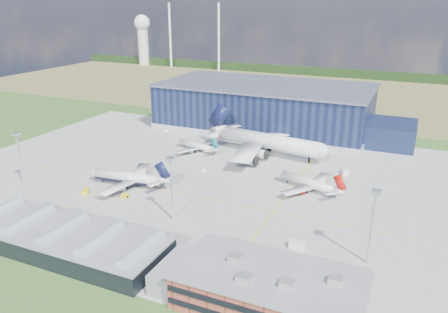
{
  "coord_description": "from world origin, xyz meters",
  "views": [
    {
      "loc": [
        81.48,
        -146.3,
        71.62
      ],
      "look_at": [
        10.14,
        13.02,
        9.31
      ],
      "focal_mm": 35.0,
      "sensor_mm": 36.0,
      "label": 1
    }
  ],
  "objects_px": {
    "light_mast_east": "(373,215)",
    "car_b": "(124,196)",
    "gse_tug_a": "(85,191)",
    "airliner_widebody": "(269,134)",
    "hangar": "(269,109)",
    "gse_cart_b": "(165,131)",
    "light_mast_west": "(19,151)",
    "gse_cart_a": "(204,169)",
    "gse_van_c": "(298,245)",
    "airliner_navy": "(126,172)",
    "gse_tug_b": "(125,196)",
    "airliner_red": "(308,178)",
    "airliner_regional": "(196,143)",
    "light_mast_center": "(171,179)",
    "gse_van_b": "(345,171)",
    "car_a": "(291,280)",
    "ops_building": "(269,290)"
  },
  "relations": [
    {
      "from": "gse_cart_b",
      "to": "airliner_red",
      "type": "bearing_deg",
      "value": -85.33
    },
    {
      "from": "airliner_regional",
      "to": "gse_van_c",
      "type": "xyz_separation_m",
      "value": [
        70.95,
        -69.27,
        -3.3
      ]
    },
    {
      "from": "gse_tug_a",
      "to": "car_a",
      "type": "relative_size",
      "value": 1.26
    },
    {
      "from": "light_mast_west",
      "to": "gse_cart_a",
      "type": "height_order",
      "value": "light_mast_west"
    },
    {
      "from": "airliner_regional",
      "to": "car_b",
      "type": "height_order",
      "value": "airliner_regional"
    },
    {
      "from": "airliner_navy",
      "to": "car_a",
      "type": "bearing_deg",
      "value": 149.84
    },
    {
      "from": "airliner_regional",
      "to": "gse_tug_b",
      "type": "distance_m",
      "value": 60.64
    },
    {
      "from": "light_mast_center",
      "to": "airliner_regional",
      "type": "relative_size",
      "value": 0.83
    },
    {
      "from": "gse_van_c",
      "to": "airliner_navy",
      "type": "bearing_deg",
      "value": 73.5
    },
    {
      "from": "airliner_widebody",
      "to": "airliner_regional",
      "type": "relative_size",
      "value": 2.43
    },
    {
      "from": "gse_tug_a",
      "to": "airliner_widebody",
      "type": "bearing_deg",
      "value": 30.25
    },
    {
      "from": "light_mast_east",
      "to": "car_b",
      "type": "relative_size",
      "value": 6.55
    },
    {
      "from": "gse_cart_a",
      "to": "gse_van_b",
      "type": "relative_size",
      "value": 0.59
    },
    {
      "from": "airliner_navy",
      "to": "airliner_regional",
      "type": "xyz_separation_m",
      "value": [
        5.65,
        50.62,
        -1.54
      ]
    },
    {
      "from": "gse_cart_a",
      "to": "gse_cart_b",
      "type": "xyz_separation_m",
      "value": [
        -48.6,
        46.22,
        0.01
      ]
    },
    {
      "from": "airliner_red",
      "to": "gse_tug_b",
      "type": "relative_size",
      "value": 10.21
    },
    {
      "from": "hangar",
      "to": "airliner_widebody",
      "type": "height_order",
      "value": "hangar"
    },
    {
      "from": "airliner_navy",
      "to": "airliner_red",
      "type": "relative_size",
      "value": 1.16
    },
    {
      "from": "light_mast_east",
      "to": "airliner_red",
      "type": "bearing_deg",
      "value": 123.03
    },
    {
      "from": "airliner_regional",
      "to": "gse_cart_b",
      "type": "height_order",
      "value": "airliner_regional"
    },
    {
      "from": "gse_van_b",
      "to": "gse_van_c",
      "type": "xyz_separation_m",
      "value": [
        -2.85,
        -68.49,
        0.03
      ]
    },
    {
      "from": "airliner_widebody",
      "to": "airliner_regional",
      "type": "height_order",
      "value": "airliner_widebody"
    },
    {
      "from": "light_mast_east",
      "to": "airliner_regional",
      "type": "xyz_separation_m",
      "value": [
        -91.57,
        68.62,
        -10.91
      ]
    },
    {
      "from": "airliner_red",
      "to": "airliner_widebody",
      "type": "bearing_deg",
      "value": -30.24
    },
    {
      "from": "gse_tug_a",
      "to": "gse_tug_b",
      "type": "relative_size",
      "value": 1.25
    },
    {
      "from": "gse_tug_a",
      "to": "car_a",
      "type": "distance_m",
      "value": 93.2
    },
    {
      "from": "airliner_regional",
      "to": "airliner_red",
      "type": "bearing_deg",
      "value": 173.92
    },
    {
      "from": "airliner_regional",
      "to": "airliner_navy",
      "type": "bearing_deg",
      "value": 99.02
    },
    {
      "from": "gse_van_b",
      "to": "gse_cart_b",
      "type": "xyz_separation_m",
      "value": [
        -106.5,
        24.16,
        -0.51
      ]
    },
    {
      "from": "ops_building",
      "to": "airliner_regional",
      "type": "height_order",
      "value": "ops_building"
    },
    {
      "from": "ops_building",
      "to": "car_a",
      "type": "relative_size",
      "value": 14.82
    },
    {
      "from": "gse_cart_a",
      "to": "gse_van_c",
      "type": "height_order",
      "value": "gse_van_c"
    },
    {
      "from": "airliner_red",
      "to": "gse_tug_a",
      "type": "relative_size",
      "value": 8.18
    },
    {
      "from": "ops_building",
      "to": "airliner_regional",
      "type": "relative_size",
      "value": 1.66
    },
    {
      "from": "car_a",
      "to": "ops_building",
      "type": "bearing_deg",
      "value": -178.27
    },
    {
      "from": "gse_van_b",
      "to": "light_mast_east",
      "type": "bearing_deg",
      "value": -94.52
    },
    {
      "from": "light_mast_west",
      "to": "gse_cart_a",
      "type": "bearing_deg",
      "value": 37.65
    },
    {
      "from": "light_mast_east",
      "to": "gse_tug_a",
      "type": "bearing_deg",
      "value": 177.31
    },
    {
      "from": "airliner_red",
      "to": "airliner_widebody",
      "type": "xyz_separation_m",
      "value": [
        -27.92,
        34.1,
        5.79
      ]
    },
    {
      "from": "light_mast_east",
      "to": "car_b",
      "type": "height_order",
      "value": "light_mast_east"
    },
    {
      "from": "car_b",
      "to": "light_mast_center",
      "type": "bearing_deg",
      "value": -122.57
    },
    {
      "from": "gse_tug_b",
      "to": "gse_cart_a",
      "type": "bearing_deg",
      "value": 73.36
    },
    {
      "from": "airliner_navy",
      "to": "car_b",
      "type": "distance_m",
      "value": 12.62
    },
    {
      "from": "gse_cart_a",
      "to": "car_b",
      "type": "distance_m",
      "value": 40.95
    },
    {
      "from": "light_mast_west",
      "to": "gse_tug_a",
      "type": "relative_size",
      "value": 5.89
    },
    {
      "from": "gse_cart_a",
      "to": "car_a",
      "type": "xyz_separation_m",
      "value": [
        58.06,
        -63.78,
        -0.13
      ]
    },
    {
      "from": "gse_cart_b",
      "to": "light_mast_west",
      "type": "bearing_deg",
      "value": -155.27
    },
    {
      "from": "light_mast_west",
      "to": "airliner_navy",
      "type": "bearing_deg",
      "value": 25.47
    },
    {
      "from": "airliner_navy",
      "to": "light_mast_center",
      "type": "bearing_deg",
      "value": 144.98
    },
    {
      "from": "ops_building",
      "to": "gse_van_b",
      "type": "relative_size",
      "value": 8.88
    }
  ]
}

